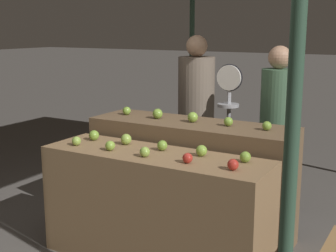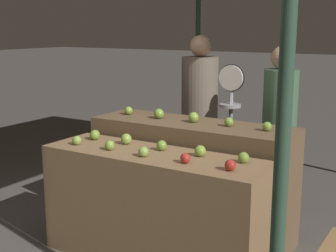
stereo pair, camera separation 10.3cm
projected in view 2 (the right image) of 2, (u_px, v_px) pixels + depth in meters
name	position (u px, v px, depth m)	size (l,w,h in m)	color
display_counter_front	(154.00, 208.00, 3.60)	(1.78, 0.55, 0.88)	olive
display_counter_back	(191.00, 179.00, 4.09)	(1.78, 0.55, 1.01)	brown
apple_front_0	(77.00, 140.00, 3.76)	(0.07, 0.07, 0.07)	#8EB247
apple_front_1	(110.00, 145.00, 3.60)	(0.08, 0.08, 0.08)	#84AD3D
apple_front_2	(143.00, 152.00, 3.41)	(0.08, 0.08, 0.08)	#8EB247
apple_front_3	(185.00, 158.00, 3.25)	(0.07, 0.07, 0.07)	#B72D23
apple_front_4	(230.00, 165.00, 3.08)	(0.08, 0.08, 0.08)	#B72D23
apple_front_5	(95.00, 135.00, 3.93)	(0.09, 0.09, 0.09)	#7AA338
apple_front_6	(126.00, 139.00, 3.78)	(0.09, 0.09, 0.09)	#8EB247
apple_front_7	(162.00, 145.00, 3.59)	(0.08, 0.08, 0.08)	#7AA338
apple_front_8	(200.00, 151.00, 3.42)	(0.08, 0.08, 0.08)	#84AD3D
apple_front_9	(243.00, 158.00, 3.25)	(0.08, 0.08, 0.08)	#7AA338
apple_back_0	(129.00, 111.00, 4.33)	(0.08, 0.08, 0.08)	#7AA338
apple_back_1	(159.00, 114.00, 4.14)	(0.09, 0.09, 0.09)	#7AA338
apple_back_2	(193.00, 117.00, 3.98)	(0.09, 0.09, 0.09)	#84AD3D
apple_back_3	(229.00, 122.00, 3.81)	(0.08, 0.08, 0.08)	#7AA338
apple_back_4	(267.00, 126.00, 3.65)	(0.07, 0.07, 0.07)	#7AA338
produce_scale	(231.00, 109.00, 4.35)	(0.25, 0.20, 1.47)	#99999E
person_vendor_at_scale	(280.00, 119.00, 4.41)	(0.35, 0.35, 1.64)	#2D2D38
person_customer_left	(200.00, 104.00, 5.03)	(0.48, 0.48, 1.73)	#2D2D38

